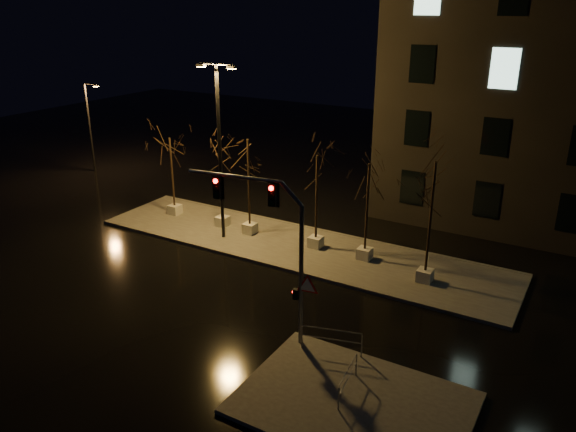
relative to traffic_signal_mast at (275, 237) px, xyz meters
The scene contains 14 objects.
ground 5.68m from the traffic_signal_mast, 155.03° to the left, with size 90.00×90.00×0.00m, color black.
median 9.35m from the traffic_signal_mast, 114.75° to the left, with size 22.00×5.00×0.15m, color #494741.
sidewalk_corner 5.99m from the traffic_signal_mast, 25.06° to the right, with size 7.00×5.00×0.15m, color #494741.
tree_0 14.29m from the traffic_signal_mast, 145.86° to the left, with size 1.80×1.80×4.66m.
tree_1 11.45m from the traffic_signal_mast, 136.41° to the left, with size 1.80×1.80×5.09m.
tree_2 10.10m from the traffic_signal_mast, 129.35° to the left, with size 1.80×1.80×5.27m.
tree_3 8.36m from the traffic_signal_mast, 107.51° to the left, with size 1.80×1.80×4.90m.
tree_4 7.92m from the traffic_signal_mast, 88.74° to the left, with size 1.80×1.80×4.89m.
tree_5 7.89m from the traffic_signal_mast, 64.49° to the left, with size 1.80×1.80×5.63m.
traffic_signal_mast is the anchor object (origin of this frame).
streetlight_main 9.97m from the traffic_signal_mast, 137.64° to the left, with size 2.22×0.27×8.91m.
streetlight_far 26.26m from the traffic_signal_mast, 152.09° to the left, with size 1.25×0.43×6.41m.
guard_rail_a 4.05m from the traffic_signal_mast, ahead, with size 2.11×0.62×0.94m.
guard_rail_b 5.22m from the traffic_signal_mast, 23.04° to the right, with size 0.28×1.88×0.90m.
Camera 1 is at (12.93, -16.81, 11.76)m, focal length 35.00 mm.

